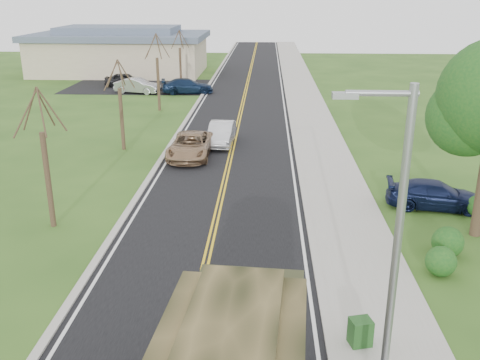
# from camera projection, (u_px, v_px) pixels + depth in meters

# --- Properties ---
(road) EXTENTS (8.00, 120.00, 0.01)m
(road) POSITION_uv_depth(u_px,v_px,m) (244.00, 98.00, 51.19)
(road) COLOR black
(road) RESTS_ON ground
(curb_right) EXTENTS (0.30, 120.00, 0.12)m
(curb_right) POSITION_uv_depth(u_px,v_px,m) (287.00, 98.00, 50.97)
(curb_right) COLOR #9E998E
(curb_right) RESTS_ON ground
(sidewalk_right) EXTENTS (3.20, 120.00, 0.10)m
(sidewalk_right) POSITION_uv_depth(u_px,v_px,m) (306.00, 98.00, 50.89)
(sidewalk_right) COLOR #9E998E
(sidewalk_right) RESTS_ON ground
(curb_left) EXTENTS (0.30, 120.00, 0.10)m
(curb_left) POSITION_uv_depth(u_px,v_px,m) (201.00, 97.00, 51.37)
(curb_left) COLOR #9E998E
(curb_left) RESTS_ON ground
(street_light) EXTENTS (1.65, 0.22, 8.00)m
(street_light) POSITION_uv_depth(u_px,v_px,m) (392.00, 251.00, 11.35)
(street_light) COLOR gray
(street_light) RESTS_ON ground
(bare_tree_a) EXTENTS (1.93, 2.26, 6.08)m
(bare_tree_a) POSITION_uv_depth(u_px,v_px,m) (47.00, 169.00, 22.40)
(bare_tree_a) COLOR #38281C
(bare_tree_a) RESTS_ON ground
(bare_tree_b) EXTENTS (1.83, 2.14, 5.73)m
(bare_tree_b) POSITION_uv_depth(u_px,v_px,m) (121.00, 112.00, 33.75)
(bare_tree_b) COLOR #38281C
(bare_tree_b) RESTS_ON ground
(bare_tree_c) EXTENTS (2.04, 2.39, 6.42)m
(bare_tree_c) POSITION_uv_depth(u_px,v_px,m) (158.00, 78.00, 44.95)
(bare_tree_c) COLOR #38281C
(bare_tree_c) RESTS_ON ground
(bare_tree_d) EXTENTS (1.88, 2.20, 5.91)m
(bare_tree_d) POSITION_uv_depth(u_px,v_px,m) (180.00, 63.00, 56.33)
(bare_tree_d) COLOR #38281C
(bare_tree_d) RESTS_ON ground
(commercial_building) EXTENTS (25.50, 21.50, 5.65)m
(commercial_building) POSITION_uv_depth(u_px,v_px,m) (121.00, 51.00, 66.10)
(commercial_building) COLOR tan
(commercial_building) RESTS_ON ground
(suv_champagne) EXTENTS (2.55, 5.33, 1.46)m
(suv_champagne) POSITION_uv_depth(u_px,v_px,m) (191.00, 145.00, 32.73)
(suv_champagne) COLOR #907051
(suv_champagne) RESTS_ON ground
(sedan_silver) EXTENTS (1.76, 4.53, 1.47)m
(sedan_silver) POSITION_uv_depth(u_px,v_px,m) (221.00, 133.00, 35.50)
(sedan_silver) COLOR silver
(sedan_silver) RESTS_ON ground
(pickup_navy) EXTENTS (4.67, 2.41, 1.30)m
(pickup_navy) POSITION_uv_depth(u_px,v_px,m) (435.00, 195.00, 25.02)
(pickup_navy) COLOR #0E1533
(pickup_navy) RESTS_ON ground
(utility_box_near) EXTENTS (0.71, 0.64, 0.80)m
(utility_box_near) POSITION_uv_depth(u_px,v_px,m) (360.00, 332.00, 15.20)
(utility_box_near) COLOR #1D481A
(utility_box_near) RESTS_ON sidewalk_right
(lot_car_dark) EXTENTS (4.44, 2.02, 1.48)m
(lot_car_dark) POSITION_uv_depth(u_px,v_px,m) (126.00, 80.00, 56.96)
(lot_car_dark) COLOR black
(lot_car_dark) RESTS_ON ground
(lot_car_silver) EXTENTS (4.83, 2.53, 1.51)m
(lot_car_silver) POSITION_uv_depth(u_px,v_px,m) (138.00, 86.00, 53.34)
(lot_car_silver) COLOR #9E9EA2
(lot_car_silver) RESTS_ON ground
(lot_car_navy) EXTENTS (5.38, 2.94, 1.48)m
(lot_car_navy) POSITION_uv_depth(u_px,v_px,m) (187.00, 86.00, 53.27)
(lot_car_navy) COLOR #0F1D37
(lot_car_navy) RESTS_ON ground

